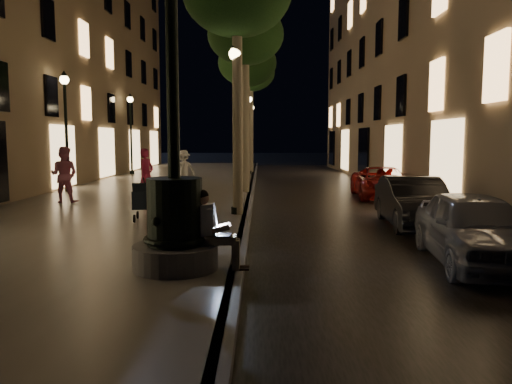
{
  "coord_description": "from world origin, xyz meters",
  "views": [
    {
      "loc": [
        0.41,
        -6.03,
        2.34
      ],
      "look_at": [
        0.32,
        3.0,
        1.37
      ],
      "focal_mm": 35.0,
      "sensor_mm": 36.0,
      "label": 1
    }
  ],
  "objects_px": {
    "tree_far": "(251,73)",
    "tree_second": "(246,36)",
    "lamp_curb_b": "(245,118)",
    "pedestrian_red": "(146,174)",
    "stroller": "(143,199)",
    "lamp_curb_a": "(236,106)",
    "lamp_curb_d": "(252,127)",
    "lamp_curb_c": "(249,123)",
    "lamp_left_c": "(131,123)",
    "car_third": "(382,183)",
    "car_second": "(414,202)",
    "fountain_lamppost": "(175,208)",
    "seated_man_laptop": "(212,227)",
    "car_front": "(475,228)",
    "bicycle": "(181,208)",
    "pedestrian_pink": "(64,175)",
    "tree_third": "(247,64)",
    "pedestrian_white": "(184,169)",
    "lamp_left_b": "(66,116)"
  },
  "relations": [
    {
      "from": "tree_far",
      "to": "tree_second",
      "type": "bearing_deg",
      "value": -89.9
    },
    {
      "from": "lamp_curb_b",
      "to": "pedestrian_red",
      "type": "xyz_separation_m",
      "value": [
        -3.32,
        -4.63,
        -2.14
      ]
    },
    {
      "from": "tree_far",
      "to": "stroller",
      "type": "xyz_separation_m",
      "value": [
        -2.45,
        -19.19,
        -5.67
      ]
    },
    {
      "from": "lamp_curb_b",
      "to": "lamp_curb_a",
      "type": "bearing_deg",
      "value": -90.0
    },
    {
      "from": "lamp_curb_a",
      "to": "pedestrian_red",
      "type": "height_order",
      "value": "lamp_curb_a"
    },
    {
      "from": "lamp_curb_d",
      "to": "tree_far",
      "type": "bearing_deg",
      "value": -89.24
    },
    {
      "from": "tree_second",
      "to": "lamp_curb_c",
      "type": "xyz_separation_m",
      "value": [
        -0.1,
        10.0,
        -3.1
      ]
    },
    {
      "from": "lamp_left_c",
      "to": "car_third",
      "type": "bearing_deg",
      "value": -40.21
    },
    {
      "from": "lamp_curb_b",
      "to": "stroller",
      "type": "bearing_deg",
      "value": -104.49
    },
    {
      "from": "car_second",
      "to": "car_third",
      "type": "relative_size",
      "value": 0.91
    },
    {
      "from": "lamp_curb_a",
      "to": "lamp_curb_d",
      "type": "bearing_deg",
      "value": 90.0
    },
    {
      "from": "tree_second",
      "to": "lamp_curb_c",
      "type": "bearing_deg",
      "value": 90.57
    },
    {
      "from": "car_second",
      "to": "fountain_lamppost",
      "type": "bearing_deg",
      "value": -133.76
    },
    {
      "from": "seated_man_laptop",
      "to": "lamp_curb_b",
      "type": "height_order",
      "value": "lamp_curb_b"
    },
    {
      "from": "car_front",
      "to": "bicycle",
      "type": "height_order",
      "value": "car_front"
    },
    {
      "from": "car_second",
      "to": "pedestrian_red",
      "type": "height_order",
      "value": "pedestrian_red"
    },
    {
      "from": "car_front",
      "to": "pedestrian_pink",
      "type": "distance_m",
      "value": 12.79
    },
    {
      "from": "tree_second",
      "to": "lamp_curb_a",
      "type": "xyz_separation_m",
      "value": [
        -0.1,
        -6.0,
        -3.1
      ]
    },
    {
      "from": "lamp_curb_d",
      "to": "lamp_left_c",
      "type": "distance_m",
      "value": 10.7
    },
    {
      "from": "car_second",
      "to": "pedestrian_pink",
      "type": "xyz_separation_m",
      "value": [
        -10.56,
        3.38,
        0.47
      ]
    },
    {
      "from": "seated_man_laptop",
      "to": "tree_far",
      "type": "height_order",
      "value": "tree_far"
    },
    {
      "from": "car_second",
      "to": "pedestrian_red",
      "type": "bearing_deg",
      "value": 155.11
    },
    {
      "from": "fountain_lamppost",
      "to": "tree_third",
      "type": "height_order",
      "value": "tree_third"
    },
    {
      "from": "tree_third",
      "to": "car_front",
      "type": "distance_m",
      "value": 18.35
    },
    {
      "from": "car_front",
      "to": "bicycle",
      "type": "relative_size",
      "value": 2.57
    },
    {
      "from": "tree_far",
      "to": "lamp_curb_c",
      "type": "relative_size",
      "value": 1.56
    },
    {
      "from": "seated_man_laptop",
      "to": "bicycle",
      "type": "xyz_separation_m",
      "value": [
        -1.21,
        4.3,
        -0.29
      ]
    },
    {
      "from": "lamp_curb_d",
      "to": "tree_second",
      "type": "bearing_deg",
      "value": -89.68
    },
    {
      "from": "tree_third",
      "to": "tree_far",
      "type": "distance_m",
      "value": 6.01
    },
    {
      "from": "fountain_lamppost",
      "to": "pedestrian_white",
      "type": "height_order",
      "value": "fountain_lamppost"
    },
    {
      "from": "tree_third",
      "to": "pedestrian_white",
      "type": "bearing_deg",
      "value": -119.74
    },
    {
      "from": "fountain_lamppost",
      "to": "pedestrian_pink",
      "type": "relative_size",
      "value": 2.79
    },
    {
      "from": "tree_second",
      "to": "lamp_curb_b",
      "type": "xyz_separation_m",
      "value": [
        -0.1,
        2.0,
        -3.1
      ]
    },
    {
      "from": "seated_man_laptop",
      "to": "tree_third",
      "type": "relative_size",
      "value": 0.18
    },
    {
      "from": "tree_second",
      "to": "lamp_curb_a",
      "type": "relative_size",
      "value": 1.54
    },
    {
      "from": "lamp_curb_b",
      "to": "lamp_curb_d",
      "type": "bearing_deg",
      "value": 90.0
    },
    {
      "from": "stroller",
      "to": "bicycle",
      "type": "relative_size",
      "value": 0.72
    },
    {
      "from": "tree_far",
      "to": "lamp_curb_a",
      "type": "height_order",
      "value": "tree_far"
    },
    {
      "from": "pedestrian_red",
      "to": "pedestrian_white",
      "type": "height_order",
      "value": "pedestrian_red"
    },
    {
      "from": "lamp_curb_c",
      "to": "bicycle",
      "type": "bearing_deg",
      "value": -94.19
    },
    {
      "from": "pedestrian_pink",
      "to": "tree_far",
      "type": "bearing_deg",
      "value": -109.15
    },
    {
      "from": "lamp_curb_d",
      "to": "pedestrian_white",
      "type": "distance_m",
      "value": 16.94
    },
    {
      "from": "lamp_left_b",
      "to": "car_front",
      "type": "height_order",
      "value": "lamp_left_b"
    },
    {
      "from": "tree_second",
      "to": "pedestrian_pink",
      "type": "relative_size",
      "value": 3.96
    },
    {
      "from": "tree_third",
      "to": "pedestrian_white",
      "type": "relative_size",
      "value": 4.4
    },
    {
      "from": "lamp_curb_b",
      "to": "stroller",
      "type": "xyz_separation_m",
      "value": [
        -2.37,
        -9.19,
        -2.48
      ]
    },
    {
      "from": "fountain_lamppost",
      "to": "car_third",
      "type": "distance_m",
      "value": 12.96
    },
    {
      "from": "lamp_curb_a",
      "to": "bicycle",
      "type": "relative_size",
      "value": 3.09
    },
    {
      "from": "fountain_lamppost",
      "to": "lamp_curb_c",
      "type": "height_order",
      "value": "fountain_lamppost"
    },
    {
      "from": "tree_second",
      "to": "stroller",
      "type": "bearing_deg",
      "value": -108.99
    }
  ]
}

